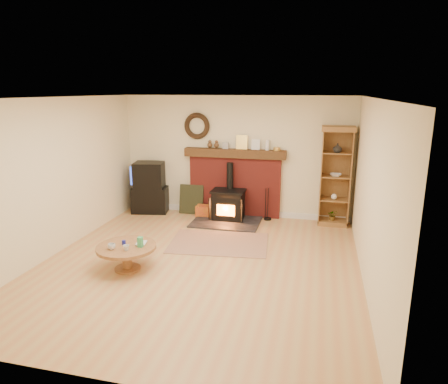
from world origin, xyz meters
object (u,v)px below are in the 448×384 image
(tv_unit, at_px, (150,188))
(curio_cabinet, at_px, (335,176))
(wood_stove, at_px, (228,206))
(coffee_table, at_px, (127,250))

(tv_unit, distance_m, curio_cabinet, 4.06)
(tv_unit, xyz_separation_m, curio_cabinet, (4.03, 0.09, 0.46))
(wood_stove, xyz_separation_m, curio_cabinet, (2.17, 0.29, 0.70))
(curio_cabinet, bearing_deg, wood_stove, -172.41)
(tv_unit, relative_size, coffee_table, 1.25)
(tv_unit, height_order, coffee_table, tv_unit)
(curio_cabinet, bearing_deg, tv_unit, -178.76)
(wood_stove, height_order, curio_cabinet, curio_cabinet)
(wood_stove, relative_size, curio_cabinet, 0.69)
(curio_cabinet, xyz_separation_m, coffee_table, (-3.13, -3.01, -0.69))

